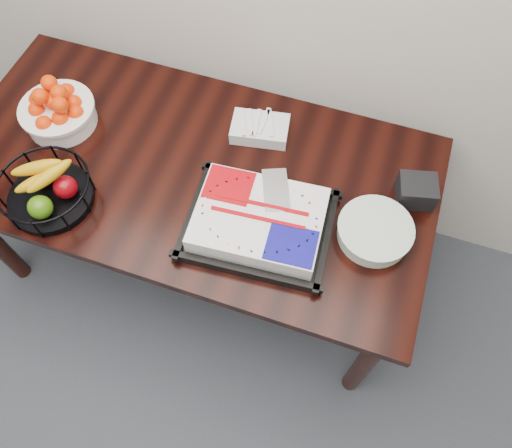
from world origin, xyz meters
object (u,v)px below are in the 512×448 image
(fruit_basket, at_px, (46,189))
(napkin_box, at_px, (416,191))
(table, at_px, (192,181))
(tangerine_bowl, at_px, (56,109))
(cake_tray, at_px, (259,221))
(plate_stack, at_px, (375,232))

(fruit_basket, height_order, napkin_box, fruit_basket)
(table, bearing_deg, tangerine_bowl, 175.65)
(cake_tray, relative_size, tangerine_bowl, 1.81)
(table, xyz_separation_m, cake_tray, (0.32, -0.16, 0.13))
(fruit_basket, bearing_deg, napkin_box, 19.18)
(plate_stack, height_order, napkin_box, napkin_box)
(table, height_order, cake_tray, cake_tray)
(tangerine_bowl, distance_m, fruit_basket, 0.36)
(plate_stack, distance_m, napkin_box, 0.22)
(table, height_order, fruit_basket, fruit_basket)
(cake_tray, bearing_deg, fruit_basket, -170.00)
(cake_tray, distance_m, napkin_box, 0.56)
(table, xyz_separation_m, napkin_box, (0.80, 0.13, 0.13))
(tangerine_bowl, bearing_deg, cake_tray, -12.84)
(table, bearing_deg, fruit_basket, -144.84)
(cake_tray, distance_m, fruit_basket, 0.74)
(fruit_basket, height_order, plate_stack, fruit_basket)
(table, relative_size, tangerine_bowl, 6.35)
(cake_tray, relative_size, napkin_box, 3.98)
(tangerine_bowl, bearing_deg, fruit_basket, -66.41)
(plate_stack, xyz_separation_m, napkin_box, (0.10, 0.19, 0.01))
(table, relative_size, cake_tray, 3.52)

